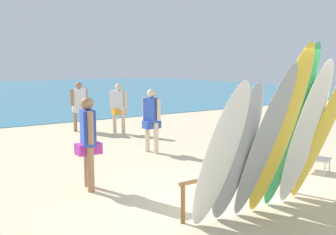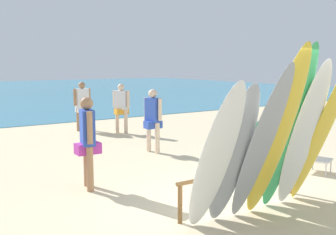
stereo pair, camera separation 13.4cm
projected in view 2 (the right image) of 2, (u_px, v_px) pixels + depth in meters
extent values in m
plane|color=beige|center=(29.00, 114.00, 17.98)|extent=(60.00, 60.00, 0.00)
cylinder|color=brown|center=(180.00, 204.00, 5.65)|extent=(0.07, 0.07, 0.59)
cylinder|color=brown|center=(292.00, 177.00, 6.95)|extent=(0.07, 0.07, 0.59)
cylinder|color=brown|center=(242.00, 171.00, 6.26)|extent=(2.55, 0.06, 0.06)
ellipsoid|color=white|center=(216.00, 160.00, 5.09)|extent=(0.56, 0.97, 2.13)
ellipsoid|color=#999EA3|center=(233.00, 156.00, 5.35)|extent=(0.58, 0.88, 2.09)
ellipsoid|color=#999EA3|center=(261.00, 146.00, 5.42)|extent=(0.47, 1.04, 2.34)
ellipsoid|color=yellow|center=(276.00, 135.00, 5.53)|extent=(0.61, 1.13, 2.60)
ellipsoid|color=#38B266|center=(289.00, 130.00, 5.88)|extent=(0.54, 0.92, 2.62)
ellipsoid|color=white|center=(303.00, 136.00, 6.03)|extent=(0.62, 0.91, 2.39)
ellipsoid|color=yellow|center=(324.00, 127.00, 6.18)|extent=(0.54, 1.12, 2.62)
cylinder|color=#9E704C|center=(90.00, 169.00, 7.06)|extent=(0.13, 0.13, 0.83)
cylinder|color=#9E704C|center=(87.00, 165.00, 7.38)|extent=(0.13, 0.13, 0.83)
cube|color=#B23399|center=(88.00, 148.00, 7.17)|extent=(0.44, 0.27, 0.20)
cube|color=#2D4CB2|center=(87.00, 127.00, 7.12)|extent=(0.31, 0.46, 0.65)
sphere|color=#9E704C|center=(87.00, 103.00, 7.06)|extent=(0.23, 0.23, 0.23)
cylinder|color=#9E704C|center=(90.00, 128.00, 6.86)|extent=(0.10, 0.10, 0.58)
cylinder|color=#9E704C|center=(85.00, 123.00, 7.37)|extent=(0.10, 0.10, 0.58)
cylinder|color=beige|center=(126.00, 122.00, 12.92)|extent=(0.12, 0.12, 0.80)
cylinder|color=beige|center=(117.00, 121.00, 13.05)|extent=(0.12, 0.12, 0.80)
cube|color=orange|center=(121.00, 111.00, 12.94)|extent=(0.43, 0.26, 0.19)
cube|color=silver|center=(121.00, 100.00, 12.89)|extent=(0.41, 0.46, 0.63)
sphere|color=beige|center=(121.00, 87.00, 12.83)|extent=(0.23, 0.23, 0.23)
cylinder|color=beige|center=(128.00, 99.00, 12.78)|extent=(0.10, 0.10, 0.56)
cylinder|color=beige|center=(114.00, 99.00, 12.99)|extent=(0.10, 0.10, 0.56)
cylinder|color=#9E704C|center=(78.00, 119.00, 13.40)|extent=(0.12, 0.12, 0.82)
cylinder|color=#9E704C|center=(87.00, 118.00, 13.62)|extent=(0.12, 0.12, 0.82)
cube|color=silver|center=(82.00, 109.00, 13.46)|extent=(0.44, 0.27, 0.20)
cube|color=silver|center=(82.00, 98.00, 13.41)|extent=(0.44, 0.27, 0.64)
sphere|color=#9E704C|center=(82.00, 85.00, 13.35)|extent=(0.23, 0.23, 0.23)
cylinder|color=#9E704C|center=(75.00, 97.00, 13.24)|extent=(0.10, 0.10, 0.57)
cylinder|color=#9E704C|center=(89.00, 96.00, 13.58)|extent=(0.10, 0.10, 0.57)
cylinder|color=beige|center=(157.00, 138.00, 10.06)|extent=(0.12, 0.12, 0.80)
cylinder|color=beige|center=(149.00, 136.00, 10.29)|extent=(0.12, 0.12, 0.80)
cube|color=#2D4CB2|center=(153.00, 124.00, 10.13)|extent=(0.43, 0.27, 0.19)
cube|color=#2D4CB2|center=(153.00, 110.00, 10.08)|extent=(0.30, 0.45, 0.63)
sphere|color=beige|center=(153.00, 94.00, 10.02)|extent=(0.23, 0.23, 0.23)
cylinder|color=beige|center=(160.00, 110.00, 9.89)|extent=(0.10, 0.10, 0.56)
cylinder|color=beige|center=(146.00, 108.00, 10.26)|extent=(0.10, 0.10, 0.56)
cylinder|color=#B7B7BC|center=(326.00, 170.00, 7.98)|extent=(0.02, 0.02, 0.28)
cylinder|color=#B7B7BC|center=(331.00, 166.00, 8.32)|extent=(0.02, 0.02, 0.28)
cylinder|color=#B7B7BC|center=(307.00, 168.00, 8.20)|extent=(0.02, 0.02, 0.28)
cylinder|color=#B7B7BC|center=(313.00, 163.00, 8.54)|extent=(0.02, 0.02, 0.28)
cube|color=silver|center=(319.00, 160.00, 8.24)|extent=(0.63, 0.60, 0.03)
cube|color=silver|center=(302.00, 146.00, 8.42)|extent=(0.58, 0.47, 0.49)
cylinder|color=#B7B7BC|center=(262.00, 153.00, 9.58)|extent=(0.02, 0.02, 0.28)
cylinder|color=#B7B7BC|center=(273.00, 150.00, 9.84)|extent=(0.02, 0.02, 0.28)
cylinder|color=#B7B7BC|center=(250.00, 150.00, 9.87)|extent=(0.02, 0.02, 0.28)
cylinder|color=#B7B7BC|center=(261.00, 148.00, 10.13)|extent=(0.02, 0.02, 0.28)
cube|color=#2D9370|center=(262.00, 144.00, 9.84)|extent=(0.54, 0.50, 0.03)
cube|color=#2D9370|center=(252.00, 132.00, 10.04)|extent=(0.52, 0.25, 0.53)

